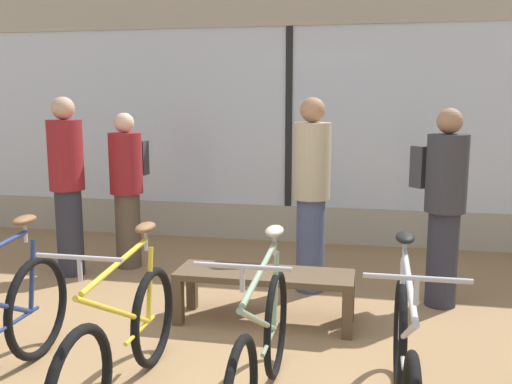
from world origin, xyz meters
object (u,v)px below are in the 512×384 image
at_px(display_bench, 265,281).
at_px(customer_near_bench, 444,201).
at_px(bicycle_center_right, 261,351).
at_px(bicycle_center_left, 123,341).
at_px(customer_mid_floor, 311,191).
at_px(bicycle_right, 405,365).
at_px(customer_near_rack, 67,182).
at_px(customer_by_window, 127,185).

relative_size(display_bench, customer_near_bench, 0.83).
xyz_separation_m(bicycle_center_right, display_bench, (-0.23, 1.33, -0.04)).
distance_m(bicycle_center_left, customer_mid_floor, 2.40).
bearing_deg(bicycle_center_left, customer_mid_floor, 68.00).
bearing_deg(display_bench, bicycle_right, -52.80).
bearing_deg(customer_mid_floor, customer_near_rack, 179.85).
xyz_separation_m(bicycle_center_right, customer_near_bench, (1.17, 2.02, 0.52)).
distance_m(bicycle_center_right, customer_by_window, 3.23).
bearing_deg(bicycle_center_left, bicycle_center_right, -0.43).
relative_size(bicycle_center_left, customer_near_rack, 0.92).
distance_m(customer_near_rack, customer_mid_floor, 2.42).
bearing_deg(bicycle_center_right, display_bench, 99.84).
bearing_deg(customer_near_rack, bicycle_center_left, -54.41).
bearing_deg(customer_mid_floor, customer_near_bench, -7.31).
xyz_separation_m(customer_near_rack, customer_by_window, (0.46, 0.39, -0.07)).
relative_size(customer_near_rack, customer_near_bench, 1.05).
xyz_separation_m(customer_near_rack, customer_mid_floor, (2.42, -0.01, -0.00)).
relative_size(customer_mid_floor, customer_near_bench, 1.05).
bearing_deg(display_bench, bicycle_center_left, -114.30).
relative_size(display_bench, customer_by_window, 0.86).
bearing_deg(customer_near_bench, bicycle_center_left, -134.88).
relative_size(bicycle_right, customer_mid_floor, 0.96).
distance_m(bicycle_center_left, customer_by_window, 2.82).
distance_m(customer_mid_floor, customer_near_bench, 1.14).
bearing_deg(bicycle_center_right, customer_near_bench, 59.82).
bearing_deg(customer_by_window, display_bench, -36.02).
xyz_separation_m(bicycle_right, display_bench, (-1.00, 1.32, -0.03)).
bearing_deg(customer_by_window, bicycle_right, -43.46).
relative_size(bicycle_center_left, bicycle_center_right, 0.96).
xyz_separation_m(display_bench, customer_by_window, (-1.69, 1.23, 0.53)).
bearing_deg(customer_near_bench, customer_by_window, 170.11).
distance_m(customer_by_window, customer_mid_floor, 2.00).
height_order(bicycle_center_right, customer_by_window, customer_by_window).
distance_m(bicycle_center_left, bicycle_center_right, 0.83).
xyz_separation_m(bicycle_center_left, customer_near_rack, (-1.55, 2.16, 0.57)).
height_order(bicycle_right, customer_by_window, customer_by_window).
bearing_deg(display_bench, customer_mid_floor, 71.81).
bearing_deg(customer_mid_floor, bicycle_right, -71.26).
bearing_deg(bicycle_right, customer_near_bench, 78.72).
height_order(customer_near_rack, customer_mid_floor, customer_near_rack).
relative_size(bicycle_right, customer_near_rack, 0.96).
relative_size(bicycle_center_right, customer_near_bench, 1.01).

